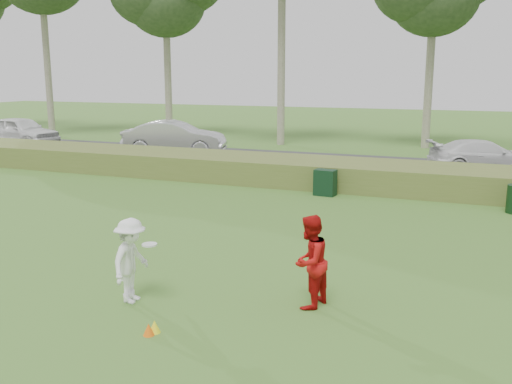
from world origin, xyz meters
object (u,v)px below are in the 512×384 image
at_px(car_left, 21,131).
at_px(car_mid, 175,138).
at_px(cone_orange, 149,329).
at_px(utility_cabinet, 325,183).
at_px(player_red, 310,262).
at_px(car_right, 484,156).
at_px(cone_yellow, 155,326).
at_px(player_white, 131,261).

xyz_separation_m(car_left, car_mid, (9.96, -0.04, 0.03)).
bearing_deg(cone_orange, utility_cabinet, 90.75).
relative_size(player_red, car_mid, 0.33).
bearing_deg(car_mid, utility_cabinet, -140.87).
relative_size(cone_orange, utility_cabinet, 0.22).
height_order(car_left, car_right, car_left).
xyz_separation_m(player_red, car_right, (2.77, 16.18, -0.12)).
height_order(cone_yellow, utility_cabinet, utility_cabinet).
height_order(utility_cabinet, car_right, car_right).
bearing_deg(car_right, cone_orange, 144.92).
distance_m(utility_cabinet, car_left, 20.63).
height_order(cone_orange, car_right, car_right).
distance_m(cone_orange, cone_yellow, 0.12).
height_order(player_red, car_left, car_left).
distance_m(car_left, car_right, 24.49).
bearing_deg(player_white, car_left, 44.36).
bearing_deg(cone_yellow, utility_cabinet, 90.94).
bearing_deg(player_white, cone_orange, -140.31).
bearing_deg(player_red, car_left, -113.59).
distance_m(player_white, player_red, 3.20).
bearing_deg(utility_cabinet, car_mid, 151.71).
distance_m(utility_cabinet, car_mid, 11.63).
relative_size(cone_yellow, utility_cabinet, 0.23).
bearing_deg(cone_orange, car_mid, 118.44).
distance_m(player_white, cone_yellow, 1.58).
xyz_separation_m(player_red, car_mid, (-11.75, 15.89, 0.07)).
height_order(player_red, utility_cabinet, player_red).
xyz_separation_m(player_white, car_mid, (-8.70, 16.85, 0.13)).
relative_size(player_white, car_right, 0.35).
relative_size(player_red, cone_yellow, 8.07).
relative_size(player_white, cone_orange, 7.80).
xyz_separation_m(player_white, car_right, (5.82, 17.14, -0.07)).
distance_m(player_white, car_mid, 18.96).
relative_size(player_red, utility_cabinet, 1.89).
bearing_deg(car_left, player_white, -125.48).
bearing_deg(utility_cabinet, car_left, 167.52).
bearing_deg(utility_cabinet, player_red, -70.50).
xyz_separation_m(cone_orange, cone_yellow, (0.04, 0.12, 0.00)).
relative_size(cone_orange, car_mid, 0.04).
bearing_deg(utility_cabinet, player_white, -88.56).
xyz_separation_m(utility_cabinet, car_mid, (-9.57, 6.60, 0.46)).
height_order(cone_yellow, car_left, car_left).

